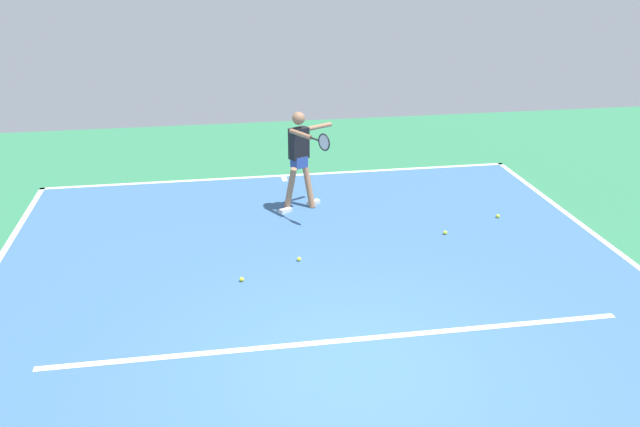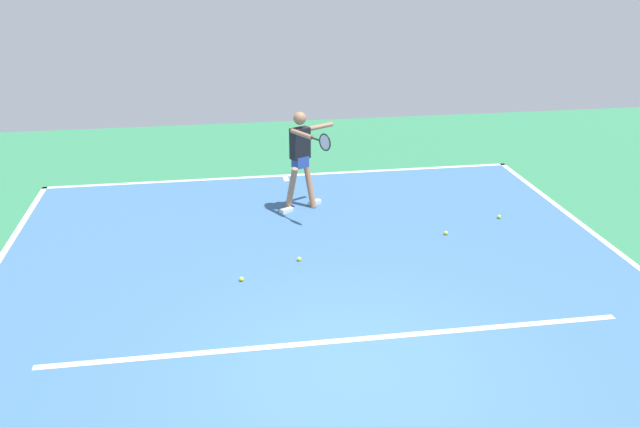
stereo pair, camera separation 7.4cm
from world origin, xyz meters
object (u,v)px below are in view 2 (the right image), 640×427
tennis_player (302,154)px  tennis_ball_by_sideline (299,259)px  tennis_ball_far_corner (499,217)px  tennis_ball_near_player (242,279)px  tennis_ball_near_service_line (446,233)px

tennis_player → tennis_ball_by_sideline: 2.37m
tennis_ball_by_sideline → tennis_ball_far_corner: (-3.68, -1.12, 0.00)m
tennis_ball_near_player → tennis_ball_far_corner: (-4.58, -1.64, 0.00)m
tennis_ball_far_corner → tennis_ball_near_service_line: (1.15, 0.53, 0.00)m
tennis_ball_by_sideline → tennis_ball_near_service_line: 2.59m
tennis_player → tennis_ball_by_sideline: bearing=51.8°
tennis_ball_near_player → tennis_ball_by_sideline: size_ratio=1.00×
tennis_ball_near_player → tennis_ball_by_sideline: (-0.90, -0.52, 0.00)m
tennis_player → tennis_ball_near_service_line: size_ratio=27.23×
tennis_ball_by_sideline → tennis_ball_far_corner: same height
tennis_ball_near_player → tennis_ball_near_service_line: bearing=-162.1°
tennis_ball_by_sideline → tennis_ball_near_player: bearing=30.0°
tennis_ball_near_service_line → tennis_ball_far_corner: bearing=-155.1°
tennis_ball_near_player → tennis_ball_near_service_line: size_ratio=1.00×
tennis_ball_far_corner → tennis_player: bearing=-16.7°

